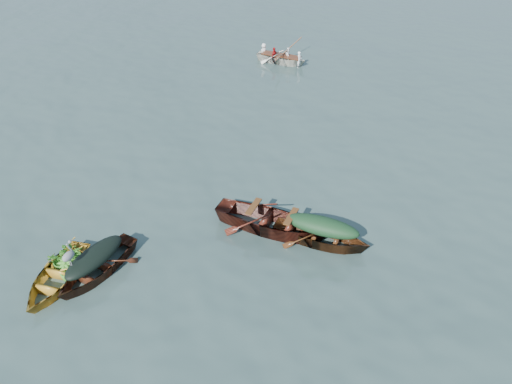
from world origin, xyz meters
TOP-DOWN VIEW (x-y plane):
  - ground at (0.00, 0.00)m, footprint 140.00×140.00m
  - yellow_dinghy at (-3.24, -3.84)m, footprint 2.21×3.62m
  - dark_covered_boat at (-2.51, -3.05)m, footprint 1.55×3.74m
  - green_tarp_boat at (2.60, 1.02)m, footprint 4.18×1.65m
  - open_wooden_boat at (1.04, 0.87)m, footprint 5.19×1.92m
  - rowed_boat at (-4.61, 13.63)m, footprint 3.91×1.26m
  - dark_tarp_cover at (-2.51, -3.05)m, footprint 0.85×2.05m
  - green_tarp_cover at (2.60, 1.02)m, footprint 2.30×0.91m
  - thwart_benches at (1.04, 0.87)m, footprint 2.60×1.12m
  - heron at (-2.71, -3.66)m, footprint 0.37×0.45m
  - dinghy_weeds at (-3.34, -3.30)m, footprint 0.89×1.04m
  - rowers at (-4.61, 13.63)m, footprint 2.74×1.11m
  - oars at (-4.61, 13.63)m, footprint 0.66×2.61m

SIDE VIEW (x-z plane):
  - ground at x=0.00m, z-range 0.00..0.00m
  - yellow_dinghy at x=-3.24m, z-range -0.46..0.46m
  - dark_covered_boat at x=-2.51m, z-range -0.46..0.46m
  - green_tarp_boat at x=2.60m, z-range -0.47..0.47m
  - open_wooden_boat at x=1.04m, z-range -0.62..0.62m
  - rowed_boat at x=-4.61m, z-range -0.45..0.45m
  - oars at x=-4.61m, z-range 0.45..0.51m
  - thwart_benches at x=1.04m, z-range 0.62..0.66m
  - dark_tarp_cover at x=-2.51m, z-range 0.46..0.86m
  - green_tarp_cover at x=2.60m, z-range 0.47..0.99m
  - dinghy_weeds at x=-3.34m, z-range 0.46..1.06m
  - rowers at x=-4.61m, z-range 0.45..1.21m
  - heron at x=-2.71m, z-range 0.46..1.38m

